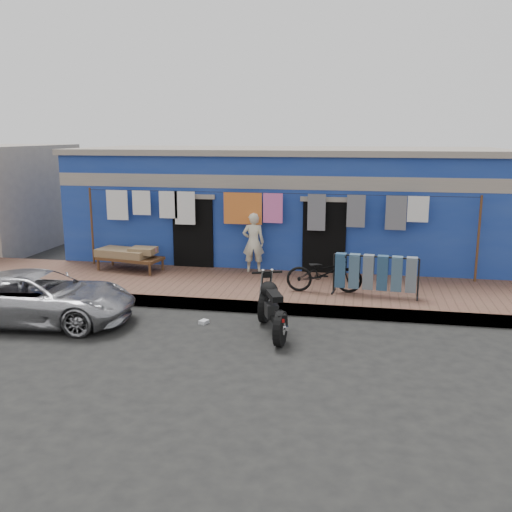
{
  "coord_description": "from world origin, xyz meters",
  "views": [
    {
      "loc": [
        2.33,
        -9.96,
        3.77
      ],
      "look_at": [
        0.0,
        2.0,
        1.15
      ],
      "focal_mm": 40.0,
      "sensor_mm": 36.0,
      "label": 1
    }
  ],
  "objects": [
    {
      "name": "charpoy",
      "position": [
        -3.71,
        3.75,
        0.55
      ],
      "size": [
        2.07,
        1.46,
        0.6
      ],
      "primitive_type": null,
      "rotation": [
        0.0,
        0.0,
        -0.18
      ],
      "color": "brown",
      "rests_on": "sidewalk"
    },
    {
      "name": "ground",
      "position": [
        0.0,
        0.0,
        0.0
      ],
      "size": [
        80.0,
        80.0,
        0.0
      ],
      "primitive_type": "plane",
      "color": "black",
      "rests_on": "ground"
    },
    {
      "name": "car",
      "position": [
        -4.08,
        0.07,
        0.54
      ],
      "size": [
        4.02,
        2.13,
        1.09
      ],
      "primitive_type": "imported",
      "rotation": [
        0.0,
        0.0,
        1.67
      ],
      "color": "#B0B0B5",
      "rests_on": "ground"
    },
    {
      "name": "jeans_rack",
      "position": [
        2.59,
        2.56,
        0.72
      ],
      "size": [
        2.01,
        0.74,
        0.93
      ],
      "primitive_type": null,
      "rotation": [
        0.0,
        0.0,
        -0.09
      ],
      "color": "black",
      "rests_on": "sidewalk"
    },
    {
      "name": "bicycle",
      "position": [
        1.46,
        2.6,
        0.8
      ],
      "size": [
        1.74,
        0.75,
        1.09
      ],
      "primitive_type": "imported",
      "rotation": [
        0.0,
        0.0,
        1.67
      ],
      "color": "black",
      "rests_on": "sidewalk"
    },
    {
      "name": "sidewalk",
      "position": [
        0.0,
        3.0,
        0.12
      ],
      "size": [
        28.0,
        3.0,
        0.25
      ],
      "primitive_type": "cube",
      "color": "brown",
      "rests_on": "ground"
    },
    {
      "name": "clothesline",
      "position": [
        -0.44,
        4.25,
        1.82
      ],
      "size": [
        10.06,
        0.06,
        2.1
      ],
      "color": "brown",
      "rests_on": "sidewalk"
    },
    {
      "name": "litter_b",
      "position": [
        0.68,
        1.2,
        0.04
      ],
      "size": [
        0.2,
        0.19,
        0.08
      ],
      "primitive_type": "cube",
      "rotation": [
        0.0,
        0.0,
        0.55
      ],
      "color": "silver",
      "rests_on": "ground"
    },
    {
      "name": "building",
      "position": [
        -0.0,
        6.99,
        1.69
      ],
      "size": [
        12.2,
        5.2,
        3.36
      ],
      "color": "navy",
      "rests_on": "ground"
    },
    {
      "name": "litter_c",
      "position": [
        -0.81,
        0.64,
        0.04
      ],
      "size": [
        0.2,
        0.22,
        0.07
      ],
      "primitive_type": "cube",
      "rotation": [
        0.0,
        0.0,
        1.22
      ],
      "color": "silver",
      "rests_on": "ground"
    },
    {
      "name": "litter_a",
      "position": [
        0.63,
        1.12,
        0.03
      ],
      "size": [
        0.16,
        0.12,
        0.07
      ],
      "primitive_type": "cube",
      "rotation": [
        0.0,
        0.0,
        -0.0
      ],
      "color": "silver",
      "rests_on": "ground"
    },
    {
      "name": "curb",
      "position": [
        0.0,
        1.55,
        0.12
      ],
      "size": [
        28.0,
        0.1,
        0.25
      ],
      "primitive_type": "cube",
      "color": "gray",
      "rests_on": "ground"
    },
    {
      "name": "seated_person",
      "position": [
        -0.5,
        4.2,
        1.02
      ],
      "size": [
        0.61,
        0.45,
        1.55
      ],
      "primitive_type": "imported",
      "rotation": [
        0.0,
        0.0,
        3.29
      ],
      "color": "beige",
      "rests_on": "sidewalk"
    },
    {
      "name": "motorcycle",
      "position": [
        0.64,
        0.35,
        0.56
      ],
      "size": [
        1.8,
        2.14,
        1.11
      ],
      "primitive_type": null,
      "rotation": [
        0.0,
        0.0,
        0.38
      ],
      "color": "black",
      "rests_on": "ground"
    }
  ]
}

